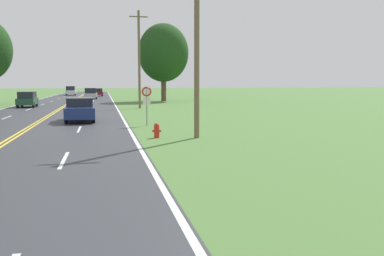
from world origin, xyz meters
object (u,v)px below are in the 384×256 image
(car_dark_green_hatchback_mid_far, at_px, (27,99))
(traffic_sign, at_px, (147,96))
(car_maroon_hatchback_distant, at_px, (97,92))
(car_white_van_horizon, at_px, (71,91))
(fire_hydrant, at_px, (157,130))
(tree_behind_sign, at_px, (163,53))
(car_dark_blue_sedan_mid_near, at_px, (80,109))
(car_silver_van_receding, at_px, (91,93))

(car_dark_green_hatchback_mid_far, bearing_deg, traffic_sign, -154.47)
(car_dark_green_hatchback_mid_far, bearing_deg, car_maroon_hatchback_distant, -11.16)
(traffic_sign, bearing_deg, car_white_van_horizon, 98.09)
(fire_hydrant, height_order, tree_behind_sign, tree_behind_sign)
(car_dark_blue_sedan_mid_near, distance_m, car_silver_van_receding, 38.60)
(tree_behind_sign, distance_m, car_white_van_horizon, 34.09)
(traffic_sign, distance_m, tree_behind_sign, 32.71)
(traffic_sign, bearing_deg, car_dark_green_hatchback_mid_far, 115.89)
(car_silver_van_receding, bearing_deg, traffic_sign, 6.29)
(fire_hydrant, xyz_separation_m, tree_behind_sign, (5.83, 37.21, 6.22))
(tree_behind_sign, xyz_separation_m, car_dark_green_hatchback_mid_far, (-15.86, -10.93, -5.72))
(fire_hydrant, bearing_deg, traffic_sign, 88.69)
(car_maroon_hatchback_distant, height_order, car_white_van_horizon, car_white_van_horizon)
(fire_hydrant, relative_size, car_dark_green_hatchback_mid_far, 0.19)
(car_dark_blue_sedan_mid_near, relative_size, car_maroon_hatchback_distant, 1.14)
(car_silver_van_receding, bearing_deg, car_dark_green_hatchback_mid_far, -14.78)
(car_dark_blue_sedan_mid_near, distance_m, car_dark_green_hatchback_mid_far, 18.31)
(fire_hydrant, xyz_separation_m, traffic_sign, (0.12, 5.37, 1.38))
(car_white_van_horizon, bearing_deg, traffic_sign, -173.56)
(tree_behind_sign, relative_size, car_silver_van_receding, 2.50)
(tree_behind_sign, xyz_separation_m, car_maroon_hatchback_distant, (-9.20, 24.02, -5.79))
(car_dark_blue_sedan_mid_near, xyz_separation_m, car_maroon_hatchback_distant, (0.50, 52.19, -0.01))
(tree_behind_sign, bearing_deg, traffic_sign, -100.17)
(car_maroon_hatchback_distant, bearing_deg, car_white_van_horizon, -141.77)
(tree_behind_sign, relative_size, car_white_van_horizon, 2.31)
(traffic_sign, xyz_separation_m, car_dark_green_hatchback_mid_far, (-10.15, 20.91, -0.88))
(car_silver_van_receding, bearing_deg, car_white_van_horizon, -166.92)
(car_dark_blue_sedan_mid_near, xyz_separation_m, car_white_van_horizon, (-4.85, 58.48, 0.16))
(fire_hydrant, height_order, car_white_van_horizon, car_white_van_horizon)
(traffic_sign, xyz_separation_m, car_maroon_hatchback_distant, (-3.49, 55.86, -0.94))
(traffic_sign, relative_size, car_white_van_horizon, 0.51)
(fire_hydrant, height_order, car_maroon_hatchback_distant, car_maroon_hatchback_distant)
(car_dark_blue_sedan_mid_near, height_order, car_white_van_horizon, car_white_van_horizon)
(car_dark_green_hatchback_mid_far, height_order, car_silver_van_receding, car_silver_van_receding)
(car_maroon_hatchback_distant, bearing_deg, traffic_sign, 1.43)
(car_dark_green_hatchback_mid_far, xyz_separation_m, car_maroon_hatchback_distant, (6.66, 34.95, -0.06))
(car_maroon_hatchback_distant, relative_size, car_white_van_horizon, 0.88)
(traffic_sign, height_order, tree_behind_sign, tree_behind_sign)
(traffic_sign, bearing_deg, car_dark_blue_sedan_mid_near, 137.37)
(car_white_van_horizon, bearing_deg, car_dark_blue_sedan_mid_near, -176.91)
(fire_hydrant, xyz_separation_m, car_silver_van_receding, (-4.24, 47.64, 0.55))
(tree_behind_sign, bearing_deg, car_maroon_hatchback_distant, 110.96)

